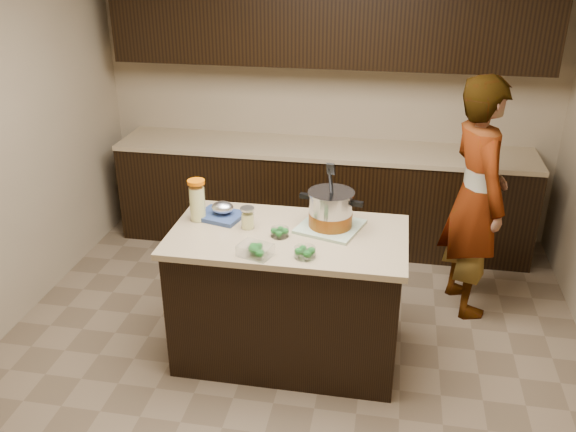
% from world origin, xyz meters
% --- Properties ---
extents(ground_plane, '(4.00, 4.00, 0.00)m').
position_xyz_m(ground_plane, '(0.00, 0.00, 0.00)').
color(ground_plane, brown).
rests_on(ground_plane, ground).
extents(room_shell, '(4.04, 4.04, 2.72)m').
position_xyz_m(room_shell, '(0.00, 0.00, 1.71)').
color(room_shell, tan).
rests_on(room_shell, ground).
extents(back_cabinets, '(3.60, 0.63, 2.33)m').
position_xyz_m(back_cabinets, '(0.00, 1.74, 0.94)').
color(back_cabinets, black).
rests_on(back_cabinets, ground).
extents(island, '(1.46, 0.81, 0.90)m').
position_xyz_m(island, '(0.00, 0.00, 0.45)').
color(island, black).
rests_on(island, ground).
extents(dish_towel, '(0.45, 0.45, 0.02)m').
position_xyz_m(dish_towel, '(0.25, 0.12, 0.91)').
color(dish_towel, '#649162').
rests_on(dish_towel, island).
extents(stock_pot, '(0.40, 0.34, 0.41)m').
position_xyz_m(stock_pot, '(0.25, 0.12, 1.02)').
color(stock_pot, '#B7B7BC').
rests_on(stock_pot, dish_towel).
extents(lemonade_pitcher, '(0.13, 0.13, 0.27)m').
position_xyz_m(lemonade_pitcher, '(-0.60, 0.10, 1.03)').
color(lemonade_pitcher, '#DBD985').
rests_on(lemonade_pitcher, island).
extents(mason_jar, '(0.09, 0.09, 0.15)m').
position_xyz_m(mason_jar, '(-0.26, 0.04, 0.96)').
color(mason_jar, '#DBD985').
rests_on(mason_jar, island).
extents(broccoli_tub_left, '(0.13, 0.13, 0.05)m').
position_xyz_m(broccoli_tub_left, '(-0.04, -0.04, 0.92)').
color(broccoli_tub_left, silver).
rests_on(broccoli_tub_left, island).
extents(broccoli_tub_right, '(0.14, 0.14, 0.06)m').
position_xyz_m(broccoli_tub_right, '(0.15, -0.28, 0.93)').
color(broccoli_tub_right, silver).
rests_on(broccoli_tub_right, island).
extents(broccoli_tub_rect, '(0.22, 0.19, 0.07)m').
position_xyz_m(broccoli_tub_rect, '(-0.13, -0.31, 0.93)').
color(broccoli_tub_rect, silver).
rests_on(broccoli_tub_rect, island).
extents(blue_tray, '(0.33, 0.29, 0.11)m').
position_xyz_m(blue_tray, '(-0.47, 0.15, 0.94)').
color(blue_tray, navy).
rests_on(blue_tray, island).
extents(person, '(0.59, 0.74, 1.75)m').
position_xyz_m(person, '(1.20, 0.83, 0.88)').
color(person, gray).
rests_on(person, ground).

